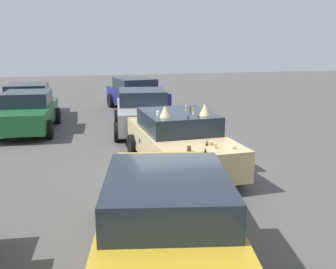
% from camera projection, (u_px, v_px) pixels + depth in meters
% --- Properties ---
extents(ground_plane, '(60.00, 60.00, 0.00)m').
position_uv_depth(ground_plane, '(179.00, 168.00, 9.98)').
color(ground_plane, '#514F4C').
extents(art_car_decorated, '(4.51, 2.22, 1.70)m').
position_uv_depth(art_car_decorated, '(179.00, 140.00, 9.84)').
color(art_car_decorated, '#D8BC7F').
rests_on(art_car_decorated, ground).
extents(parked_sedan_near_left, '(4.42, 2.56, 1.50)m').
position_uv_depth(parked_sedan_near_left, '(136.00, 94.00, 18.41)').
color(parked_sedan_near_left, navy).
rests_on(parked_sedan_near_left, ground).
extents(parked_sedan_behind_left, '(4.11, 2.40, 1.51)m').
position_uv_depth(parked_sedan_behind_left, '(143.00, 111.00, 13.80)').
color(parked_sedan_behind_left, gray).
rests_on(parked_sedan_behind_left, ground).
extents(parked_sedan_row_back_far, '(4.15, 2.12, 1.46)m').
position_uv_depth(parked_sedan_row_back_far, '(29.00, 100.00, 16.62)').
color(parked_sedan_row_back_far, white).
rests_on(parked_sedan_row_back_far, ground).
extents(parked_sedan_row_back_center, '(4.82, 2.66, 1.47)m').
position_uv_depth(parked_sedan_row_back_center, '(166.00, 214.00, 5.56)').
color(parked_sedan_row_back_center, gold).
rests_on(parked_sedan_row_back_center, ground).
extents(parked_sedan_far_right, '(4.25, 2.22, 1.44)m').
position_uv_depth(parked_sedan_far_right, '(28.00, 112.00, 13.90)').
color(parked_sedan_far_right, '#1E602D').
rests_on(parked_sedan_far_right, ground).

